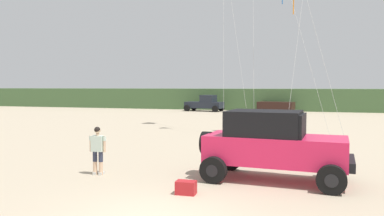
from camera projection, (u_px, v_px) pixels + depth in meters
dune_ridge at (277, 99)px, 50.12m from camera, size 90.00×6.53×2.72m
jeep at (273, 144)px, 12.35m from camera, size 4.94×2.70×2.26m
person_watching at (98, 148)px, 13.14m from camera, size 0.62×0.31×1.67m
cooler_box at (186, 188)px, 10.81m from camera, size 0.57×0.37×0.38m
distant_pickup at (205, 104)px, 46.94m from camera, size 4.82×2.96×1.98m
distant_sedan at (276, 107)px, 45.67m from camera, size 4.47×2.59×1.20m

